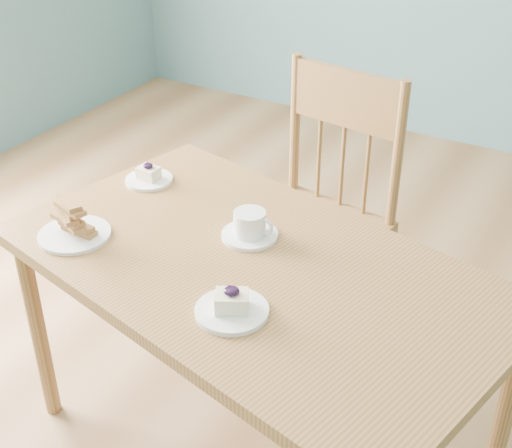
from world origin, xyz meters
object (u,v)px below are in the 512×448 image
at_px(cheesecake_plate_far, 149,177).
at_px(coffee_cup, 250,227).
at_px(biscotti_plate, 73,223).
at_px(cheesecake_plate_near, 232,307).
at_px(dining_table, 253,285).
at_px(dining_chair, 316,216).

distance_m(cheesecake_plate_far, coffee_cup, 0.46).
bearing_deg(biscotti_plate, cheesecake_plate_far, 93.30).
xyz_separation_m(cheesecake_plate_far, coffee_cup, (0.45, -0.12, 0.02)).
height_order(coffee_cup, biscotti_plate, biscotti_plate).
distance_m(cheesecake_plate_near, biscotti_plate, 0.57).
bearing_deg(dining_table, coffee_cup, 136.91).
bearing_deg(dining_chair, cheesecake_plate_far, -127.70).
xyz_separation_m(cheesecake_plate_near, cheesecake_plate_far, (-0.58, 0.44, -0.00)).
bearing_deg(biscotti_plate, dining_chair, 62.86).
height_order(dining_chair, cheesecake_plate_near, dining_chair).
height_order(dining_chair, cheesecake_plate_far, dining_chair).
height_order(cheesecake_plate_far, biscotti_plate, biscotti_plate).
xyz_separation_m(dining_table, coffee_cup, (-0.07, 0.11, 0.11)).
height_order(dining_table, biscotti_plate, biscotti_plate).
height_order(cheesecake_plate_near, biscotti_plate, biscotti_plate).
distance_m(dining_chair, cheesecake_plate_near, 0.87).
height_order(dining_table, cheesecake_plate_near, cheesecake_plate_near).
relative_size(cheesecake_plate_near, cheesecake_plate_far, 1.18).
relative_size(cheesecake_plate_far, biscotti_plate, 0.74).
height_order(dining_table, cheesecake_plate_far, cheesecake_plate_far).
xyz_separation_m(dining_table, dining_chair, (-0.11, 0.62, -0.13)).
bearing_deg(cheesecake_plate_near, biscotti_plate, 172.82).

